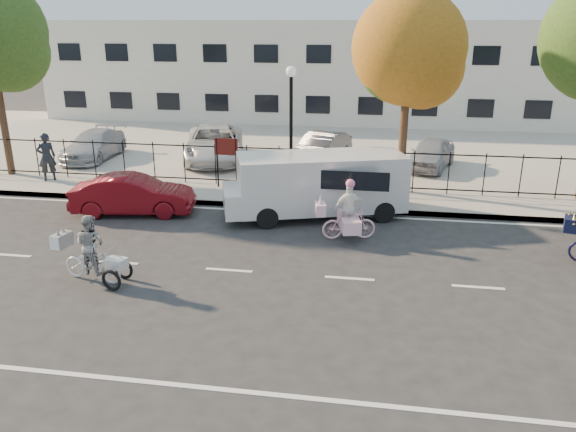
% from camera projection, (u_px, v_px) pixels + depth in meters
% --- Properties ---
extents(ground, '(120.00, 120.00, 0.00)m').
position_uv_depth(ground, '(229.00, 270.00, 14.00)').
color(ground, '#333334').
extents(road_markings, '(60.00, 9.52, 0.01)m').
position_uv_depth(road_markings, '(229.00, 270.00, 14.00)').
color(road_markings, silver).
rests_on(road_markings, ground).
extents(curb, '(60.00, 0.10, 0.15)m').
position_uv_depth(curb, '(268.00, 206.00, 18.69)').
color(curb, '#A8A399').
rests_on(curb, ground).
extents(sidewalk, '(60.00, 2.20, 0.15)m').
position_uv_depth(sidewalk, '(274.00, 197.00, 19.67)').
color(sidewalk, '#A8A399').
rests_on(sidewalk, ground).
extents(parking_lot, '(60.00, 15.60, 0.15)m').
position_uv_depth(parking_lot, '(306.00, 145.00, 27.97)').
color(parking_lot, '#A8A399').
rests_on(parking_lot, ground).
extents(iron_fence, '(58.00, 0.06, 1.50)m').
position_uv_depth(iron_fence, '(279.00, 166.00, 20.42)').
color(iron_fence, black).
rests_on(iron_fence, sidewalk).
extents(building, '(34.00, 10.00, 6.00)m').
position_uv_depth(building, '(327.00, 69.00, 36.35)').
color(building, silver).
rests_on(building, ground).
extents(lamppost, '(0.36, 0.36, 4.33)m').
position_uv_depth(lamppost, '(291.00, 107.00, 19.25)').
color(lamppost, black).
rests_on(lamppost, sidewalk).
extents(street_sign, '(0.85, 0.06, 1.80)m').
position_uv_depth(street_sign, '(226.00, 153.00, 20.16)').
color(street_sign, black).
rests_on(street_sign, sidewalk).
extents(zebra_trike, '(1.94, 0.98, 1.65)m').
position_uv_depth(zebra_trike, '(92.00, 256.00, 13.26)').
color(zebra_trike, silver).
rests_on(zebra_trike, ground).
extents(unicorn_bike, '(1.79, 1.28, 1.77)m').
position_uv_depth(unicorn_bike, '(348.00, 217.00, 15.82)').
color(unicorn_bike, '#FFC2CE').
rests_on(unicorn_bike, ground).
extents(white_van, '(6.06, 3.40, 2.00)m').
position_uv_depth(white_van, '(318.00, 183.00, 17.58)').
color(white_van, white).
rests_on(white_van, ground).
extents(red_sedan, '(4.01, 1.95, 1.27)m').
position_uv_depth(red_sedan, '(133.00, 195.00, 17.96)').
color(red_sedan, '#620B12').
rests_on(red_sedan, ground).
extents(pedestrian, '(0.79, 0.76, 1.82)m').
position_uv_depth(pedestrian, '(47.00, 157.00, 21.17)').
color(pedestrian, black).
rests_on(pedestrian, sidewalk).
extents(lot_car_a, '(1.87, 4.25, 1.21)m').
position_uv_depth(lot_car_a, '(94.00, 145.00, 24.71)').
color(lot_car_a, '#B7BAC0').
rests_on(lot_car_a, parking_lot).
extents(lot_car_b, '(3.66, 5.74, 1.47)m').
position_uv_depth(lot_car_b, '(214.00, 143.00, 24.38)').
color(lot_car_b, silver).
rests_on(lot_car_b, parking_lot).
extents(lot_car_c, '(2.49, 4.13, 1.29)m').
position_uv_depth(lot_car_c, '(321.00, 148.00, 23.89)').
color(lot_car_c, '#43454A').
rests_on(lot_car_c, parking_lot).
extents(lot_car_d, '(2.47, 3.88, 1.23)m').
position_uv_depth(lot_car_d, '(431.00, 153.00, 23.07)').
color(lot_car_d, '#A2A3A9').
rests_on(lot_car_d, parking_lot).
extents(tree_mid, '(3.80, 3.80, 6.97)m').
position_uv_depth(tree_mid, '(413.00, 54.00, 18.59)').
color(tree_mid, '#442D1D').
rests_on(tree_mid, ground).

